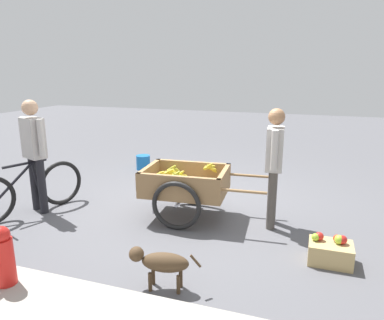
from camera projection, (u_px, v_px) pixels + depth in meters
The scene contains 9 objects.
ground_plane at pixel (196, 207), 5.35m from camera, with size 24.00×24.00×0.00m, color #56565B.
fruit_cart at pixel (186, 186), 4.90m from camera, with size 1.70×0.98×0.73m.
vendor_person at pixel (274, 158), 4.51m from camera, with size 0.22×0.56×1.52m.
bicycle at pixel (28, 190), 5.01m from camera, with size 0.72×1.56×0.85m.
cyclist_person at pixel (34, 146), 4.98m from camera, with size 0.49×0.31×1.58m.
dog at pixel (161, 262), 3.31m from camera, with size 0.67×0.25×0.40m.
fire_hydrant at pixel (4, 262), 3.19m from camera, with size 0.25×0.25×0.67m.
plastic_bucket at pixel (143, 162), 7.31m from camera, with size 0.28×0.28×0.29m, color #1966B2.
mixed_fruit_crate at pixel (331, 251), 3.79m from camera, with size 0.44×0.32×0.32m.
Camera 1 is at (-1.56, 4.77, 1.98)m, focal length 33.93 mm.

